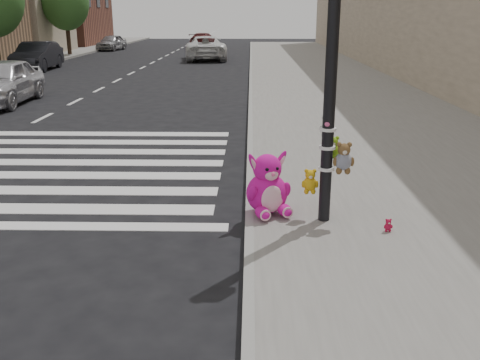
# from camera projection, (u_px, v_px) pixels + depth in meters

# --- Properties ---
(ground) EXTENTS (120.00, 120.00, 0.00)m
(ground) POSITION_uv_depth(u_px,v_px,m) (109.00, 289.00, 5.92)
(ground) COLOR black
(ground) RESTS_ON ground
(sidewalk_near) EXTENTS (7.00, 80.00, 0.14)m
(sidewalk_near) POSITION_uv_depth(u_px,v_px,m) (370.00, 117.00, 15.34)
(sidewalk_near) COLOR slate
(sidewalk_near) RESTS_ON ground
(curb_edge) EXTENTS (0.12, 80.00, 0.15)m
(curb_edge) POSITION_uv_depth(u_px,v_px,m) (250.00, 117.00, 15.41)
(curb_edge) COLOR gray
(curb_edge) RESTS_ON ground
(signal_pole) EXTENTS (0.69, 0.48, 4.00)m
(signal_pole) POSITION_uv_depth(u_px,v_px,m) (331.00, 103.00, 7.06)
(signal_pole) COLOR black
(signal_pole) RESTS_ON sidewalk_near
(tree_far_c) EXTENTS (3.20, 3.20, 5.44)m
(tree_far_c) POSITION_uv_depth(u_px,v_px,m) (65.00, 2.00, 36.53)
(tree_far_c) COLOR #382619
(tree_far_c) RESTS_ON sidewalk_far
(pink_bunny) EXTENTS (0.77, 0.83, 0.94)m
(pink_bunny) POSITION_uv_depth(u_px,v_px,m) (268.00, 188.00, 7.67)
(pink_bunny) COLOR #D91298
(pink_bunny) RESTS_ON sidewalk_near
(red_teddy) EXTENTS (0.13, 0.10, 0.18)m
(red_teddy) POSITION_uv_depth(u_px,v_px,m) (388.00, 225.00, 7.11)
(red_teddy) COLOR #B91238
(red_teddy) RESTS_ON sidewalk_near
(car_silver_far) EXTENTS (1.98, 4.46, 1.49)m
(car_silver_far) POSITION_uv_depth(u_px,v_px,m) (2.00, 81.00, 17.78)
(car_silver_far) COLOR silver
(car_silver_far) RESTS_ON ground
(car_dark_far) EXTENTS (1.79, 4.54, 1.47)m
(car_dark_far) POSITION_uv_depth(u_px,v_px,m) (37.00, 56.00, 28.33)
(car_dark_far) COLOR black
(car_dark_far) RESTS_ON ground
(car_white_near) EXTENTS (3.09, 5.68, 1.51)m
(car_white_near) POSITION_uv_depth(u_px,v_px,m) (205.00, 48.00, 34.60)
(car_white_near) COLOR silver
(car_white_near) RESTS_ON ground
(car_maroon_near) EXTENTS (2.45, 4.51, 1.24)m
(car_maroon_near) POSITION_uv_depth(u_px,v_px,m) (204.00, 40.00, 47.52)
(car_maroon_near) COLOR #551818
(car_maroon_near) RESTS_ON ground
(car_silver_deep) EXTENTS (2.01, 3.87, 1.26)m
(car_silver_deep) POSITION_uv_depth(u_px,v_px,m) (111.00, 42.00, 43.36)
(car_silver_deep) COLOR #A1A0A5
(car_silver_deep) RESTS_ON ground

